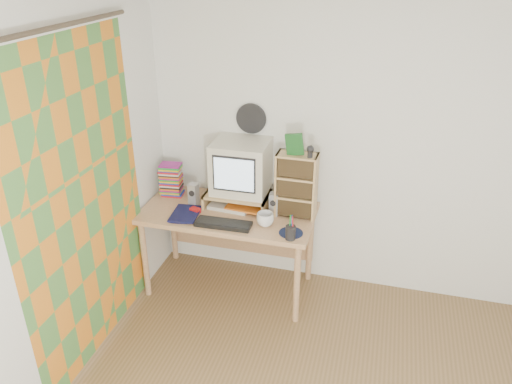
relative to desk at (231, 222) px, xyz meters
The scene contains 21 objects.
ceiling 2.59m from the desk, 54.49° to the right, with size 3.50×3.50×0.00m, color white.
back_wall 1.25m from the desk, 16.59° to the left, with size 3.50×3.50×0.00m, color white.
left_wall 1.73m from the desk, 116.51° to the right, with size 3.50×3.50×0.00m, color white.
curtain 1.29m from the desk, 125.22° to the right, with size 2.20×2.20×0.00m, color orange.
wall_disc 0.87m from the desk, 70.78° to the left, with size 0.25×0.25×0.02m, color black.
desk is the anchor object (origin of this frame).
monitor_riser 0.24m from the desk, 36.34° to the left, with size 0.52×0.30×0.12m.
crt_monitor 0.48m from the desk, 52.88° to the left, with size 0.44×0.44×0.42m, color beige.
speaker_left 0.38m from the desk, behind, with size 0.07×0.07×0.19m, color #ACACB1.
speaker_right 0.44m from the desk, ahead, with size 0.07×0.07×0.19m, color #ACACB1.
keyboard 0.34m from the desk, 82.21° to the right, with size 0.43×0.14×0.03m, color black.
dvd_stack 0.62m from the desk, behind, with size 0.17×0.12×0.25m, color brown, non-canonical shape.
cd_rack 0.67m from the desk, ahead, with size 0.31×0.17×0.52m, color #D7BE71.
mug 0.45m from the desk, 31.02° to the right, with size 0.13×0.13×0.11m, color white.
diary 0.50m from the desk, 150.23° to the right, with size 0.26×0.19×0.05m, color #0F1139.
mousepad 0.64m from the desk, 25.61° to the right, with size 0.18×0.18×0.00m, color #111C38.
pen_cup 0.71m from the desk, 31.60° to the right, with size 0.08×0.08×0.15m, color black, non-canonical shape.
papers 0.17m from the desk, 23.75° to the left, with size 0.33×0.24×0.04m, color silver, non-canonical shape.
red_box 0.33m from the desk, 146.95° to the right, with size 0.08×0.05×0.04m, color red.
game_box 0.90m from the desk, ahead, with size 0.13×0.03×0.17m, color #17511D.
webcam 0.95m from the desk, ahead, with size 0.06×0.06×0.09m, color black, non-canonical shape.
Camera 1 is at (0.13, -2.00, 2.68)m, focal length 35.00 mm.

